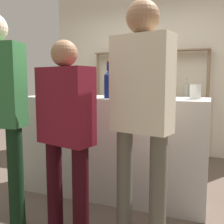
% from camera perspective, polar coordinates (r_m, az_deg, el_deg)
% --- Properties ---
extents(ground_plane, '(16.00, 16.00, 0.00)m').
position_cam_1_polar(ground_plane, '(3.05, 0.00, -17.11)').
color(ground_plane, brown).
extents(bar_counter, '(1.98, 0.62, 1.06)m').
position_cam_1_polar(bar_counter, '(2.87, 0.00, -7.38)').
color(bar_counter, '#B7B2AD').
rests_on(bar_counter, ground_plane).
extents(back_wall, '(3.58, 0.12, 2.80)m').
position_cam_1_polar(back_wall, '(4.62, 8.59, 8.77)').
color(back_wall, beige).
rests_on(back_wall, ground_plane).
extents(back_shelf, '(1.91, 0.18, 1.72)m').
position_cam_1_polar(back_shelf, '(4.45, 7.94, 5.50)').
color(back_shelf, '#897056').
rests_on(back_shelf, ground_plane).
extents(counter_bottle_0, '(0.08, 0.08, 0.37)m').
position_cam_1_polar(counter_bottle_0, '(3.05, -9.49, 6.19)').
color(counter_bottle_0, black).
rests_on(counter_bottle_0, bar_counter).
extents(counter_bottle_1, '(0.07, 0.07, 0.31)m').
position_cam_1_polar(counter_bottle_1, '(2.83, 4.75, 5.65)').
color(counter_bottle_1, black).
rests_on(counter_bottle_1, bar_counter).
extents(counter_bottle_2, '(0.09, 0.09, 0.36)m').
position_cam_1_polar(counter_bottle_2, '(2.61, -0.78, 6.16)').
color(counter_bottle_2, '#0F1956').
rests_on(counter_bottle_2, bar_counter).
extents(counter_bottle_3, '(0.09, 0.09, 0.36)m').
position_cam_1_polar(counter_bottle_3, '(2.52, 4.65, 6.07)').
color(counter_bottle_3, brown).
rests_on(counter_bottle_3, bar_counter).
extents(wine_glass, '(0.07, 0.07, 0.14)m').
position_cam_1_polar(wine_glass, '(2.90, -0.54, 5.44)').
color(wine_glass, silver).
rests_on(wine_glass, bar_counter).
extents(cork_jar, '(0.10, 0.10, 0.14)m').
position_cam_1_polar(cork_jar, '(2.60, 17.66, 4.19)').
color(cork_jar, silver).
rests_on(cork_jar, bar_counter).
extents(server_behind_counter, '(0.50, 0.24, 1.79)m').
position_cam_1_polar(server_behind_counter, '(3.67, 6.42, 3.81)').
color(server_behind_counter, brown).
rests_on(server_behind_counter, ground_plane).
extents(customer_center, '(0.49, 0.31, 1.54)m').
position_cam_1_polar(customer_center, '(2.06, -10.03, -2.86)').
color(customer_center, black).
rests_on(customer_center, ground_plane).
extents(customer_right, '(0.47, 0.29, 1.79)m').
position_cam_1_polar(customer_right, '(1.89, 6.44, 1.55)').
color(customer_right, '#575347').
rests_on(customer_right, ground_plane).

